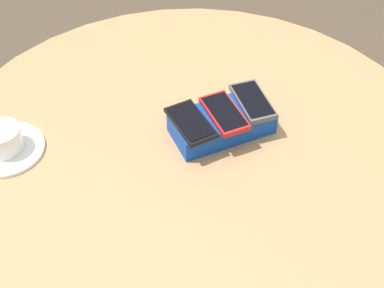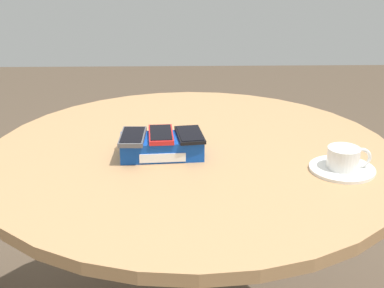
{
  "view_description": "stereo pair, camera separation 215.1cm",
  "coord_description": "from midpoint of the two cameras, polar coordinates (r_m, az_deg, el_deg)",
  "views": [
    {
      "loc": [
        0.27,
        0.75,
        1.58
      ],
      "look_at": [
        0.0,
        0.0,
        0.76
      ],
      "focal_mm": 50.0,
      "sensor_mm": 36.0,
      "label": 1
    },
    {
      "loc": [
        -0.03,
        -1.36,
        1.31
      ],
      "look_at": [
        0.0,
        0.0,
        0.76
      ],
      "focal_mm": 50.0,
      "sensor_mm": 36.0,
      "label": 2
    }
  ],
  "objects": [
    {
      "name": "round_table",
      "position": [
        0.87,
        28.11,
        -57.94
      ],
      "size": [
        1.14,
        1.14,
        0.74
      ],
      "color": "#2D2D2D",
      "rests_on": "ground_plane"
    },
    {
      "name": "phone_box",
      "position": [
        0.76,
        38.46,
        -53.06
      ],
      "size": [
        0.23,
        0.12,
        0.05
      ],
      "color": "#0F42AD",
      "rests_on": "round_table"
    },
    {
      "name": "phone_gray",
      "position": [
        0.75,
        44.56,
        -48.12
      ],
      "size": [
        0.07,
        0.13,
        0.01
      ],
      "color": "#515156",
      "rests_on": "phone_box"
    },
    {
      "name": "phone_red",
      "position": [
        0.74,
        41.03,
        -53.3
      ],
      "size": [
        0.07,
        0.13,
        0.01
      ],
      "color": "red",
      "rests_on": "phone_box"
    },
    {
      "name": "phone_black",
      "position": [
        0.72,
        34.53,
        -58.02
      ],
      "size": [
        0.08,
        0.14,
        0.01
      ],
      "color": "black",
      "rests_on": "phone_box"
    },
    {
      "name": "saucer",
      "position": [
        0.77,
        -28.94,
        -60.27
      ],
      "size": [
        0.17,
        0.17,
        0.01
      ],
      "primitive_type": "cylinder",
      "color": "white",
      "rests_on": "round_table"
    },
    {
      "name": "coffee_cup",
      "position": [
        0.74,
        -31.12,
        -60.73
      ],
      "size": [
        0.11,
        0.08,
        0.05
      ],
      "color": "white",
      "rests_on": "saucer"
    }
  ]
}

